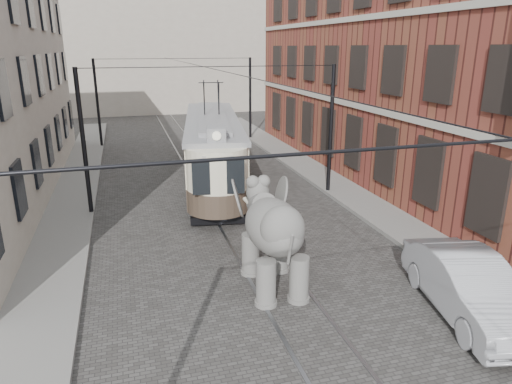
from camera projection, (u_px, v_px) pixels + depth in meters
name	position (u px, v px, depth m)	size (l,w,h in m)	color
ground	(260.00, 259.00, 15.16)	(120.00, 120.00, 0.00)	#44413F
tram_rails	(260.00, 259.00, 15.16)	(1.54, 80.00, 0.02)	slate
sidewalk_right	(417.00, 237.00, 16.73)	(2.00, 60.00, 0.15)	slate
sidewalk_left	(49.00, 284.00, 13.41)	(2.00, 60.00, 0.15)	slate
brick_building	(409.00, 61.00, 24.49)	(8.00, 26.00, 12.00)	maroon
distant_block	(155.00, 44.00, 49.63)	(28.00, 10.00, 14.00)	#A19585
catenary	(221.00, 142.00, 18.77)	(11.00, 30.20, 6.00)	black
tram	(212.00, 133.00, 23.13)	(2.65, 12.86, 5.10)	beige
elephant	(274.00, 240.00, 13.01)	(2.63, 4.77, 2.92)	slate
parked_car	(469.00, 286.00, 11.84)	(1.70, 4.84, 1.60)	#A4A4A8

